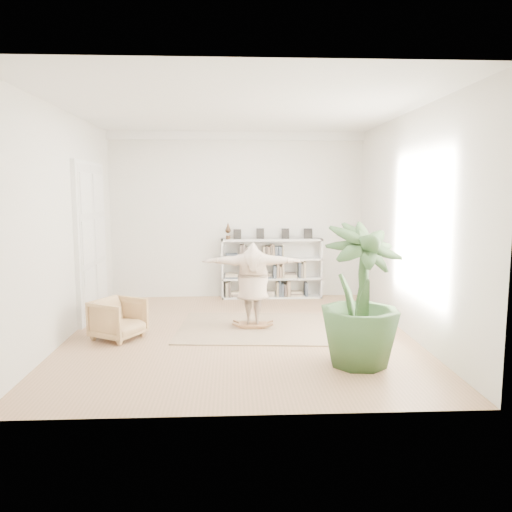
{
  "coord_description": "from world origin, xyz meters",
  "views": [
    {
      "loc": [
        -0.13,
        -7.96,
        2.33
      ],
      "look_at": [
        0.29,
        0.4,
        1.24
      ],
      "focal_mm": 35.0,
      "sensor_mm": 36.0,
      "label": 1
    }
  ],
  "objects_px": {
    "houseplant": "(360,295)",
    "armchair": "(118,319)",
    "rocker_board": "(253,325)",
    "person": "(253,281)",
    "bookshelf": "(271,269)"
  },
  "relations": [
    {
      "from": "rocker_board",
      "to": "person",
      "type": "bearing_deg",
      "value": 67.84
    },
    {
      "from": "person",
      "to": "armchair",
      "type": "bearing_deg",
      "value": 17.11
    },
    {
      "from": "rocker_board",
      "to": "person",
      "type": "distance_m",
      "value": 0.75
    },
    {
      "from": "armchair",
      "to": "houseplant",
      "type": "relative_size",
      "value": 0.37
    },
    {
      "from": "armchair",
      "to": "rocker_board",
      "type": "relative_size",
      "value": 1.41
    },
    {
      "from": "bookshelf",
      "to": "rocker_board",
      "type": "distance_m",
      "value": 2.59
    },
    {
      "from": "rocker_board",
      "to": "bookshelf",
      "type": "bearing_deg",
      "value": 82.67
    },
    {
      "from": "rocker_board",
      "to": "houseplant",
      "type": "xyz_separation_m",
      "value": [
        1.35,
        -1.87,
        0.89
      ]
    },
    {
      "from": "armchair",
      "to": "rocker_board",
      "type": "xyz_separation_m",
      "value": [
        2.16,
        0.49,
        -0.25
      ]
    },
    {
      "from": "armchair",
      "to": "rocker_board",
      "type": "height_order",
      "value": "armchair"
    },
    {
      "from": "person",
      "to": "houseplant",
      "type": "xyz_separation_m",
      "value": [
        1.35,
        -1.87,
        0.14
      ]
    },
    {
      "from": "armchair",
      "to": "person",
      "type": "bearing_deg",
      "value": -47.76
    },
    {
      "from": "houseplant",
      "to": "armchair",
      "type": "bearing_deg",
      "value": 158.55
    },
    {
      "from": "bookshelf",
      "to": "houseplant",
      "type": "height_order",
      "value": "houseplant"
    },
    {
      "from": "bookshelf",
      "to": "houseplant",
      "type": "xyz_separation_m",
      "value": [
        0.84,
        -4.34,
        0.32
      ]
    }
  ]
}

